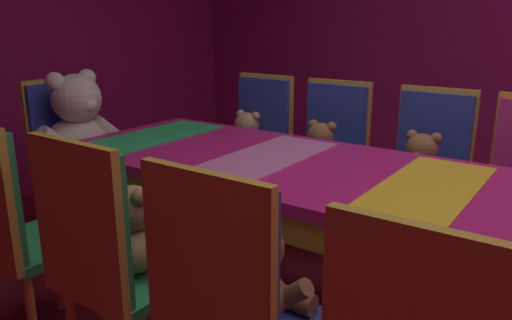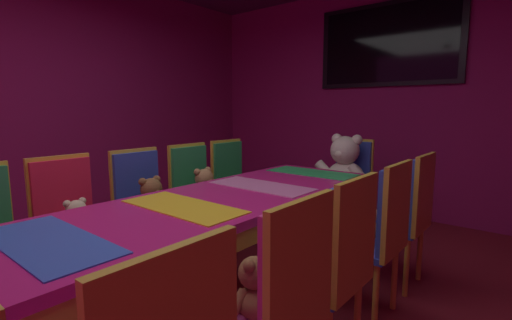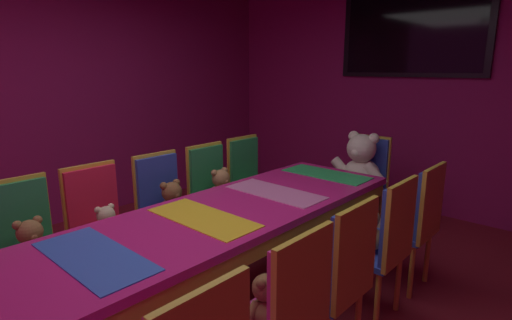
{
  "view_description": "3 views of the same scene",
  "coord_description": "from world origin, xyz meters",
  "px_view_note": "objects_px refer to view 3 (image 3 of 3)",
  "views": [
    {
      "loc": [
        -1.79,
        -0.49,
        1.34
      ],
      "look_at": [
        0.21,
        0.93,
        0.65
      ],
      "focal_mm": 35.27,
      "sensor_mm": 36.0,
      "label": 1
    },
    {
      "loc": [
        1.6,
        -1.28,
        1.3
      ],
      "look_at": [
        0.06,
        0.59,
        0.95
      ],
      "focal_mm": 25.33,
      "sensor_mm": 36.0,
      "label": 2
    },
    {
      "loc": [
        1.84,
        -1.53,
        1.67
      ],
      "look_at": [
        -0.24,
        0.76,
        0.95
      ],
      "focal_mm": 27.99,
      "sensor_mm": 36.0,
      "label": 3
    }
  ],
  "objects_px": {
    "chair_right_3": "(342,269)",
    "teddy_right_3": "(319,260)",
    "chair_left_4": "(211,186)",
    "teddy_right_2": "(265,302)",
    "chair_right_2": "(288,309)",
    "chair_right_4": "(387,236)",
    "teddy_left_3": "(173,204)",
    "teddy_left_4": "(222,189)",
    "chair_left_1": "(23,239)",
    "chair_left_5": "(248,175)",
    "wall_tv": "(412,33)",
    "teddy_right_5": "(400,211)",
    "chair_right_5": "(419,215)",
    "chair_left_2": "(97,217)",
    "teddy_left_2": "(107,226)",
    "chair_left_3": "(162,200)",
    "throne_chair": "(367,173)",
    "king_teddy_bear": "(360,165)",
    "teddy_right_4": "(366,231)",
    "teddy_left_1": "(32,246)",
    "banquet_table": "(203,230)"
  },
  "relations": [
    {
      "from": "banquet_table",
      "to": "throne_chair",
      "type": "relative_size",
      "value": 3.42
    },
    {
      "from": "chair_left_2",
      "to": "teddy_left_3",
      "type": "distance_m",
      "value": 0.58
    },
    {
      "from": "chair_left_2",
      "to": "chair_left_4",
      "type": "height_order",
      "value": "same"
    },
    {
      "from": "chair_left_1",
      "to": "teddy_left_1",
      "type": "relative_size",
      "value": 3.02
    },
    {
      "from": "chair_left_3",
      "to": "teddy_left_3",
      "type": "relative_size",
      "value": 2.83
    },
    {
      "from": "teddy_left_2",
      "to": "chair_right_3",
      "type": "distance_m",
      "value": 1.67
    },
    {
      "from": "chair_right_3",
      "to": "teddy_right_3",
      "type": "bearing_deg",
      "value": 0.0
    },
    {
      "from": "teddy_left_1",
      "to": "chair_right_2",
      "type": "height_order",
      "value": "chair_right_2"
    },
    {
      "from": "chair_right_4",
      "to": "teddy_right_2",
      "type": "bearing_deg",
      "value": 83.28
    },
    {
      "from": "banquet_table",
      "to": "chair_right_5",
      "type": "bearing_deg",
      "value": 57.62
    },
    {
      "from": "chair_left_4",
      "to": "teddy_right_2",
      "type": "xyz_separation_m",
      "value": [
        1.57,
        -1.05,
        -0.02
      ]
    },
    {
      "from": "teddy_right_2",
      "to": "chair_right_3",
      "type": "relative_size",
      "value": 0.28
    },
    {
      "from": "chair_right_5",
      "to": "throne_chair",
      "type": "distance_m",
      "value": 1.22
    },
    {
      "from": "teddy_right_2",
      "to": "teddy_right_3",
      "type": "distance_m",
      "value": 0.49
    },
    {
      "from": "teddy_right_2",
      "to": "teddy_right_5",
      "type": "bearing_deg",
      "value": -89.67
    },
    {
      "from": "chair_left_1",
      "to": "king_teddy_bear",
      "type": "bearing_deg",
      "value": 73.03
    },
    {
      "from": "king_teddy_bear",
      "to": "chair_left_3",
      "type": "bearing_deg",
      "value": -25.44
    },
    {
      "from": "teddy_left_4",
      "to": "chair_left_1",
      "type": "bearing_deg",
      "value": -96.04
    },
    {
      "from": "teddy_left_4",
      "to": "teddy_right_2",
      "type": "bearing_deg",
      "value": -36.35
    },
    {
      "from": "chair_left_2",
      "to": "teddy_right_2",
      "type": "height_order",
      "value": "chair_left_2"
    },
    {
      "from": "chair_right_2",
      "to": "chair_right_3",
      "type": "height_order",
      "value": "same"
    },
    {
      "from": "chair_right_2",
      "to": "throne_chair",
      "type": "relative_size",
      "value": 1.0
    },
    {
      "from": "chair_left_1",
      "to": "teddy_right_2",
      "type": "bearing_deg",
      "value": 18.49
    },
    {
      "from": "teddy_left_3",
      "to": "chair_right_4",
      "type": "distance_m",
      "value": 1.65
    },
    {
      "from": "throne_chair",
      "to": "chair_left_4",
      "type": "bearing_deg",
      "value": -30.76
    },
    {
      "from": "chair_left_4",
      "to": "teddy_right_2",
      "type": "relative_size",
      "value": 3.52
    },
    {
      "from": "teddy_right_3",
      "to": "chair_right_5",
      "type": "relative_size",
      "value": 0.35
    },
    {
      "from": "chair_left_4",
      "to": "king_teddy_bear",
      "type": "xyz_separation_m",
      "value": [
        0.85,
        1.26,
        0.11
      ]
    },
    {
      "from": "throne_chair",
      "to": "king_teddy_bear",
      "type": "bearing_deg",
      "value": -0.0
    },
    {
      "from": "teddy_right_2",
      "to": "teddy_right_5",
      "type": "xyz_separation_m",
      "value": [
        -0.01,
        1.6,
        0.02
      ]
    },
    {
      "from": "wall_tv",
      "to": "teddy_left_3",
      "type": "bearing_deg",
      "value": -103.95
    },
    {
      "from": "chair_right_4",
      "to": "teddy_left_2",
      "type": "bearing_deg",
      "value": 34.83
    },
    {
      "from": "teddy_right_3",
      "to": "throne_chair",
      "type": "height_order",
      "value": "throne_chair"
    },
    {
      "from": "chair_left_5",
      "to": "teddy_right_3",
      "type": "height_order",
      "value": "chair_left_5"
    },
    {
      "from": "banquet_table",
      "to": "chair_left_1",
      "type": "bearing_deg",
      "value": -138.22
    },
    {
      "from": "teddy_right_2",
      "to": "chair_right_4",
      "type": "distance_m",
      "value": 1.08
    },
    {
      "from": "teddy_right_4",
      "to": "chair_right_5",
      "type": "height_order",
      "value": "chair_right_5"
    },
    {
      "from": "teddy_left_2",
      "to": "chair_left_3",
      "type": "bearing_deg",
      "value": 102.12
    },
    {
      "from": "teddy_left_3",
      "to": "teddy_right_2",
      "type": "distance_m",
      "value": 1.52
    },
    {
      "from": "throne_chair",
      "to": "teddy_left_2",
      "type": "bearing_deg",
      "value": -16.31
    },
    {
      "from": "teddy_left_1",
      "to": "chair_right_2",
      "type": "bearing_deg",
      "value": 18.52
    },
    {
      "from": "chair_left_3",
      "to": "king_teddy_bear",
      "type": "height_order",
      "value": "king_teddy_bear"
    },
    {
      "from": "banquet_table",
      "to": "wall_tv",
      "type": "relative_size",
      "value": 2.01
    },
    {
      "from": "chair_right_4",
      "to": "throne_chair",
      "type": "distance_m",
      "value": 1.64
    },
    {
      "from": "banquet_table",
      "to": "teddy_right_2",
      "type": "height_order",
      "value": "banquet_table"
    },
    {
      "from": "teddy_left_2",
      "to": "king_teddy_bear",
      "type": "relative_size",
      "value": 0.45
    },
    {
      "from": "chair_left_5",
      "to": "wall_tv",
      "type": "bearing_deg",
      "value": 63.6
    },
    {
      "from": "chair_right_5",
      "to": "teddy_right_5",
      "type": "bearing_deg",
      "value": -0.0
    },
    {
      "from": "chair_right_2",
      "to": "teddy_right_3",
      "type": "relative_size",
      "value": 2.86
    },
    {
      "from": "teddy_left_3",
      "to": "teddy_right_2",
      "type": "height_order",
      "value": "teddy_left_3"
    }
  ]
}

